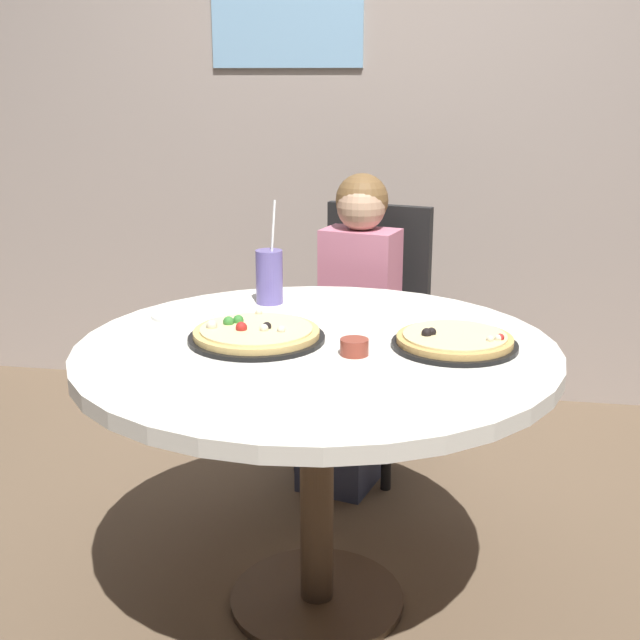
{
  "coord_description": "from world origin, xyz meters",
  "views": [
    {
      "loc": [
        0.35,
        -1.97,
        1.4
      ],
      "look_at": [
        0.0,
        0.05,
        0.8
      ],
      "focal_mm": 46.87,
      "sensor_mm": 36.0,
      "label": 1
    }
  ],
  "objects_px": {
    "pizza_veggie": "(256,334)",
    "plate_small": "(183,314)",
    "diner_child": "(352,347)",
    "soda_cup": "(269,276)",
    "sauce_bowl": "(354,347)",
    "pizza_cheese": "(455,341)",
    "dining_table": "(317,380)",
    "chair_wooden": "(369,321)"
  },
  "relations": [
    {
      "from": "chair_wooden",
      "to": "pizza_cheese",
      "type": "height_order",
      "value": "chair_wooden"
    },
    {
      "from": "soda_cup",
      "to": "chair_wooden",
      "type": "bearing_deg",
      "value": 69.34
    },
    {
      "from": "sauce_bowl",
      "to": "pizza_cheese",
      "type": "bearing_deg",
      "value": 22.94
    },
    {
      "from": "chair_wooden",
      "to": "sauce_bowl",
      "type": "distance_m",
      "value": 1.08
    },
    {
      "from": "pizza_cheese",
      "to": "soda_cup",
      "type": "distance_m",
      "value": 0.65
    },
    {
      "from": "pizza_veggie",
      "to": "plate_small",
      "type": "height_order",
      "value": "pizza_veggie"
    },
    {
      "from": "dining_table",
      "to": "plate_small",
      "type": "height_order",
      "value": "plate_small"
    },
    {
      "from": "pizza_cheese",
      "to": "sauce_bowl",
      "type": "relative_size",
      "value": 4.51
    },
    {
      "from": "dining_table",
      "to": "plate_small",
      "type": "distance_m",
      "value": 0.47
    },
    {
      "from": "chair_wooden",
      "to": "plate_small",
      "type": "bearing_deg",
      "value": -119.0
    },
    {
      "from": "soda_cup",
      "to": "sauce_bowl",
      "type": "bearing_deg",
      "value": -54.31
    },
    {
      "from": "dining_table",
      "to": "diner_child",
      "type": "bearing_deg",
      "value": 91.28
    },
    {
      "from": "plate_small",
      "to": "soda_cup",
      "type": "bearing_deg",
      "value": 40.98
    },
    {
      "from": "pizza_cheese",
      "to": "sauce_bowl",
      "type": "distance_m",
      "value": 0.26
    },
    {
      "from": "diner_child",
      "to": "plate_small",
      "type": "bearing_deg",
      "value": -123.03
    },
    {
      "from": "diner_child",
      "to": "pizza_cheese",
      "type": "xyz_separation_m",
      "value": [
        0.36,
        -0.77,
        0.28
      ]
    },
    {
      "from": "diner_child",
      "to": "pizza_cheese",
      "type": "distance_m",
      "value": 0.89
    },
    {
      "from": "pizza_cheese",
      "to": "plate_small",
      "type": "bearing_deg",
      "value": 168.58
    },
    {
      "from": "pizza_cheese",
      "to": "diner_child",
      "type": "bearing_deg",
      "value": 115.2
    },
    {
      "from": "dining_table",
      "to": "sauce_bowl",
      "type": "xyz_separation_m",
      "value": [
        0.1,
        -0.06,
        0.12
      ]
    },
    {
      "from": "sauce_bowl",
      "to": "chair_wooden",
      "type": "bearing_deg",
      "value": 94.53
    },
    {
      "from": "chair_wooden",
      "to": "soda_cup",
      "type": "relative_size",
      "value": 3.1
    },
    {
      "from": "dining_table",
      "to": "soda_cup",
      "type": "relative_size",
      "value": 3.98
    },
    {
      "from": "plate_small",
      "to": "pizza_veggie",
      "type": "bearing_deg",
      "value": -35.38
    },
    {
      "from": "pizza_cheese",
      "to": "soda_cup",
      "type": "height_order",
      "value": "soda_cup"
    },
    {
      "from": "pizza_cheese",
      "to": "soda_cup",
      "type": "xyz_separation_m",
      "value": [
        -0.55,
        0.33,
        0.07
      ]
    },
    {
      "from": "pizza_veggie",
      "to": "sauce_bowl",
      "type": "relative_size",
      "value": 5.03
    },
    {
      "from": "diner_child",
      "to": "plate_small",
      "type": "xyz_separation_m",
      "value": [
        -0.4,
        -0.61,
        0.27
      ]
    },
    {
      "from": "dining_table",
      "to": "sauce_bowl",
      "type": "distance_m",
      "value": 0.17
    },
    {
      "from": "pizza_cheese",
      "to": "chair_wooden",
      "type": "bearing_deg",
      "value": 108.79
    },
    {
      "from": "pizza_veggie",
      "to": "sauce_bowl",
      "type": "xyz_separation_m",
      "value": [
        0.26,
        -0.07,
        0.0
      ]
    },
    {
      "from": "soda_cup",
      "to": "diner_child",
      "type": "bearing_deg",
      "value": 66.23
    },
    {
      "from": "chair_wooden",
      "to": "pizza_veggie",
      "type": "relative_size",
      "value": 2.7
    },
    {
      "from": "diner_child",
      "to": "plate_small",
      "type": "distance_m",
      "value": 0.78
    },
    {
      "from": "dining_table",
      "to": "plate_small",
      "type": "bearing_deg",
      "value": 155.46
    },
    {
      "from": "dining_table",
      "to": "pizza_veggie",
      "type": "bearing_deg",
      "value": 177.41
    },
    {
      "from": "pizza_veggie",
      "to": "plate_small",
      "type": "xyz_separation_m",
      "value": [
        -0.26,
        0.18,
        -0.01
      ]
    },
    {
      "from": "diner_child",
      "to": "pizza_veggie",
      "type": "xyz_separation_m",
      "value": [
        -0.14,
        -0.8,
        0.28
      ]
    },
    {
      "from": "pizza_veggie",
      "to": "sauce_bowl",
      "type": "distance_m",
      "value": 0.27
    },
    {
      "from": "sauce_bowl",
      "to": "plate_small",
      "type": "distance_m",
      "value": 0.58
    },
    {
      "from": "diner_child",
      "to": "pizza_veggie",
      "type": "bearing_deg",
      "value": -100.04
    },
    {
      "from": "pizza_veggie",
      "to": "plate_small",
      "type": "relative_size",
      "value": 1.95
    }
  ]
}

